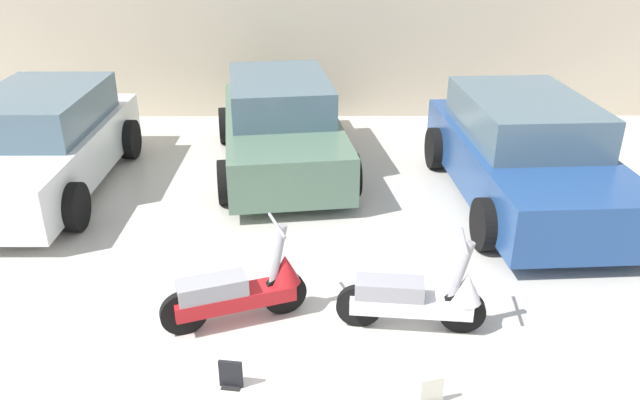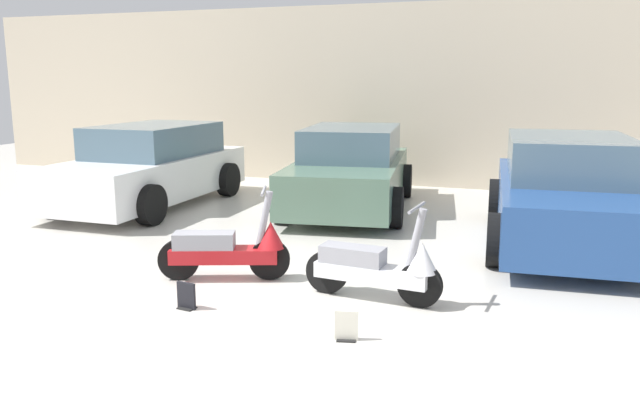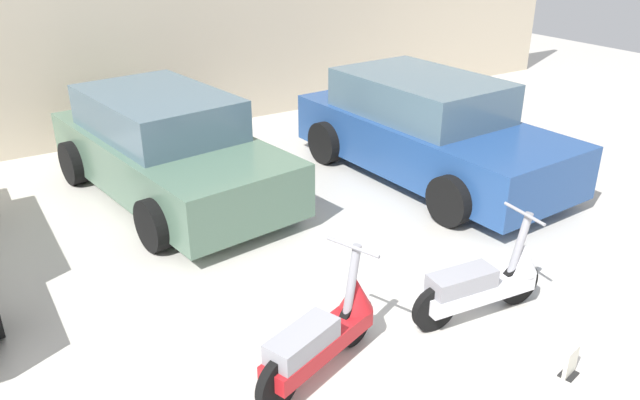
% 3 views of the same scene
% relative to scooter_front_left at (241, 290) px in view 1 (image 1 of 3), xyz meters
% --- Properties ---
extents(ground_plane, '(28.00, 28.00, 0.00)m').
position_rel_scooter_front_left_xyz_m(ground_plane, '(0.35, -1.10, -0.36)').
color(ground_plane, beige).
extents(wall_back, '(19.60, 0.12, 3.64)m').
position_rel_scooter_front_left_xyz_m(wall_back, '(0.35, 6.74, 1.47)').
color(wall_back, beige).
rests_on(wall_back, ground_plane).
extents(scooter_front_left, '(1.38, 0.72, 1.00)m').
position_rel_scooter_front_left_xyz_m(scooter_front_left, '(0.00, 0.00, 0.00)').
color(scooter_front_left, black).
rests_on(scooter_front_left, ground_plane).
extents(scooter_front_right, '(1.42, 0.51, 0.99)m').
position_rel_scooter_front_left_xyz_m(scooter_front_right, '(1.68, -0.13, -0.00)').
color(scooter_front_right, black).
rests_on(scooter_front_right, ground_plane).
extents(car_rear_left, '(1.99, 4.08, 1.38)m').
position_rel_scooter_front_left_xyz_m(car_rear_left, '(-3.17, 3.29, 0.31)').
color(car_rear_left, white).
rests_on(car_rear_left, ground_plane).
extents(car_rear_center, '(2.33, 4.19, 1.36)m').
position_rel_scooter_front_left_xyz_m(car_rear_center, '(0.18, 4.14, 0.30)').
color(car_rear_center, '#51705B').
rests_on(car_rear_center, ground_plane).
extents(car_rear_right, '(2.19, 4.25, 1.41)m').
position_rel_scooter_front_left_xyz_m(car_rear_right, '(3.54, 2.84, 0.32)').
color(car_rear_right, navy).
rests_on(car_rear_right, ground_plane).
extents(placard_near_left_scooter, '(0.20, 0.14, 0.26)m').
position_rel_scooter_front_left_xyz_m(placard_near_left_scooter, '(0.00, -0.93, -0.24)').
color(placard_near_left_scooter, black).
rests_on(placard_near_left_scooter, ground_plane).
extents(placard_near_right_scooter, '(0.20, 0.15, 0.26)m').
position_rel_scooter_front_left_xyz_m(placard_near_right_scooter, '(1.66, -1.15, -0.24)').
color(placard_near_right_scooter, black).
rests_on(placard_near_right_scooter, ground_plane).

